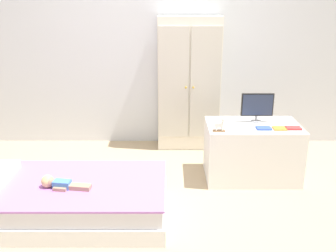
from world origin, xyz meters
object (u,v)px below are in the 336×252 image
object	(u,v)px
doll	(58,183)
book_blue	(265,128)
tv_monitor	(259,106)
rocking_horse_toy	(221,125)
wardrobe	(190,84)
book_orange	(281,129)
book_red	(295,128)
tv_stand	(253,151)
bed	(66,199)

from	to	relation	value
doll	book_blue	bearing A→B (deg)	20.53
tv_monitor	rocking_horse_toy	xyz separation A→B (m)	(-0.38, -0.28, -0.10)
wardrobe	tv_monitor	world-z (taller)	wardrobe
book_orange	book_blue	bearing A→B (deg)	180.00
book_red	tv_monitor	bearing A→B (deg)	143.90
tv_stand	book_red	distance (m)	0.45
tv_monitor	book_blue	world-z (taller)	tv_monitor
tv_monitor	book_orange	xyz separation A→B (m)	(0.17, -0.21, -0.15)
book_blue	book_red	size ratio (longest dim) A/B	0.97
book_blue	book_orange	bearing A→B (deg)	0.00
rocking_horse_toy	book_red	world-z (taller)	rocking_horse_toy
doll	bed	bearing A→B (deg)	67.73
bed	book_orange	distance (m)	1.96
tv_stand	book_blue	bearing A→B (deg)	-61.75
tv_stand	bed	bearing A→B (deg)	-156.99
tv_monitor	rocking_horse_toy	distance (m)	0.48
bed	rocking_horse_toy	world-z (taller)	rocking_horse_toy
doll	tv_stand	world-z (taller)	tv_stand
tv_stand	book_blue	xyz separation A→B (m)	(0.07, -0.12, 0.28)
bed	book_blue	bearing A→B (deg)	18.61
bed	tv_stand	world-z (taller)	tv_stand
rocking_horse_toy	book_red	distance (m)	0.68
book_orange	tv_stand	bearing A→B (deg)	149.79
tv_stand	tv_monitor	xyz separation A→B (m)	(0.04, 0.09, 0.43)
rocking_horse_toy	tv_stand	bearing A→B (deg)	28.47
bed	book_red	world-z (taller)	book_red
book_blue	book_red	xyz separation A→B (m)	(0.27, 0.00, 0.00)
wardrobe	doll	bearing A→B (deg)	-124.58
doll	wardrobe	world-z (taller)	wardrobe
book_red	tv_stand	bearing A→B (deg)	160.08
tv_stand	rocking_horse_toy	world-z (taller)	rocking_horse_toy
doll	rocking_horse_toy	xyz separation A→B (m)	(1.32, 0.58, 0.27)
wardrobe	book_red	bearing A→B (deg)	-45.87
wardrobe	book_red	world-z (taller)	wardrobe
tv_stand	book_blue	distance (m)	0.31
doll	book_red	bearing A→B (deg)	17.95
rocking_horse_toy	book_blue	world-z (taller)	rocking_horse_toy
wardrobe	bed	bearing A→B (deg)	-125.12
tv_stand	book_orange	size ratio (longest dim) A/B	7.60
bed	wardrobe	size ratio (longest dim) A/B	1.09
rocking_horse_toy	book_orange	distance (m)	0.55
bed	rocking_horse_toy	bearing A→B (deg)	21.49
wardrobe	book_blue	xyz separation A→B (m)	(0.63, -0.93, -0.20)
book_orange	doll	bearing A→B (deg)	-160.92
doll	book_blue	distance (m)	1.85
tv_monitor	rocking_horse_toy	size ratio (longest dim) A/B	2.33
book_orange	rocking_horse_toy	bearing A→B (deg)	-173.46
tv_stand	book_red	bearing A→B (deg)	-19.92
tv_monitor	book_orange	bearing A→B (deg)	-52.09
doll	book_blue	xyz separation A→B (m)	(1.72, 0.64, 0.22)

